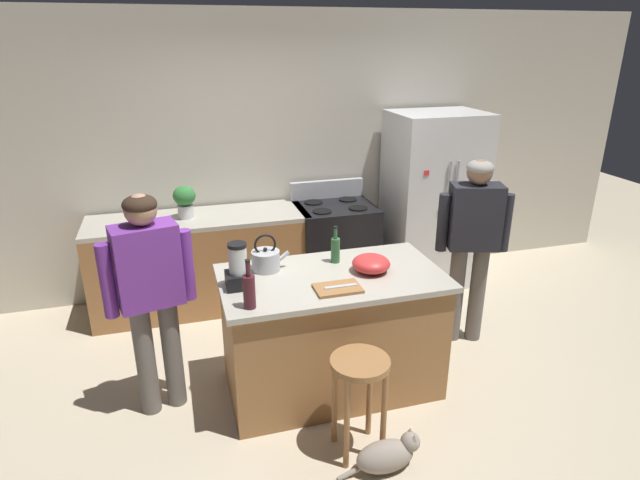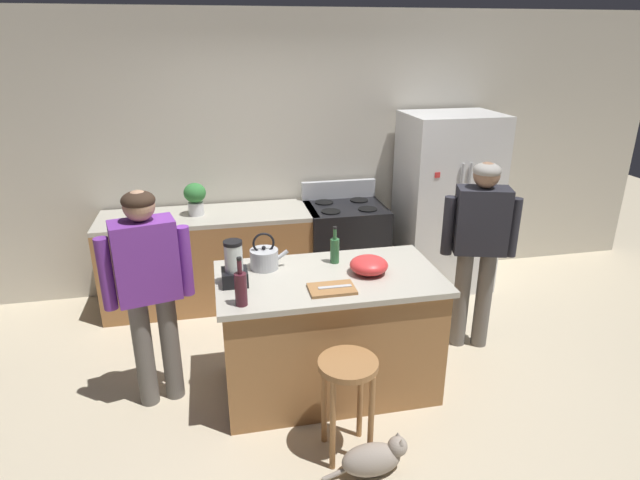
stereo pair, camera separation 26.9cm
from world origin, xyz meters
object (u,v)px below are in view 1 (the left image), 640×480
at_px(tea_kettle, 266,259).
at_px(cutting_board, 338,288).
at_px(bar_stool, 360,381).
at_px(potted_plant, 185,200).
at_px(chef_knife, 341,286).
at_px(person_by_island_left, 150,286).
at_px(refrigerator, 433,200).
at_px(cat, 388,455).
at_px(bottle_olive_oil, 335,249).
at_px(mixing_bowl, 371,264).
at_px(blender_appliance, 238,269).
at_px(stove_range, 335,248).
at_px(bottle_wine, 249,290).
at_px(kitchen_island, 332,332).
at_px(person_by_sink_right, 473,235).

height_order(tea_kettle, cutting_board, tea_kettle).
relative_size(bar_stool, tea_kettle, 2.42).
relative_size(potted_plant, chef_knife, 1.36).
bearing_deg(potted_plant, person_by_island_left, -101.61).
relative_size(refrigerator, cat, 3.41).
height_order(person_by_island_left, bottle_olive_oil, person_by_island_left).
distance_m(person_by_island_left, mixing_bowl, 1.49).
xyz_separation_m(bar_stool, mixing_bowl, (0.32, 0.66, 0.45)).
height_order(blender_appliance, mixing_bowl, blender_appliance).
bearing_deg(mixing_bowl, person_by_island_left, 175.56).
height_order(potted_plant, bottle_olive_oil, potted_plant).
xyz_separation_m(potted_plant, chef_knife, (0.89, -1.77, -0.15)).
bearing_deg(cat, stove_range, 79.87).
height_order(bar_stool, tea_kettle, tea_kettle).
bearing_deg(bottle_wine, bottle_olive_oil, 36.06).
height_order(kitchen_island, bar_stool, kitchen_island).
bearing_deg(potted_plant, person_by_sink_right, -29.17).
relative_size(kitchen_island, cutting_board, 5.16).
bearing_deg(cutting_board, bottle_wine, -172.31).
bearing_deg(bottle_wine, tea_kettle, 69.11).
bearing_deg(stove_range, tea_kettle, -125.44).
bearing_deg(chef_knife, potted_plant, 117.08).
bearing_deg(bottle_olive_oil, blender_appliance, -163.39).
xyz_separation_m(stove_range, potted_plant, (-1.41, 0.03, 0.61)).
height_order(person_by_sink_right, tea_kettle, person_by_sink_right).
bearing_deg(potted_plant, bottle_olive_oil, -53.30).
bearing_deg(person_by_island_left, bottle_olive_oil, 5.03).
xyz_separation_m(bar_stool, bottle_olive_oil, (0.13, 0.89, 0.49)).
height_order(person_by_island_left, cat, person_by_island_left).
xyz_separation_m(cat, bottle_olive_oil, (0.01, 1.10, 0.90)).
height_order(refrigerator, cutting_board, refrigerator).
bearing_deg(bottle_wine, blender_appliance, 94.34).
bearing_deg(person_by_island_left, tea_kettle, 8.64).
height_order(kitchen_island, potted_plant, potted_plant).
relative_size(cat, bottle_olive_oil, 1.88).
relative_size(cat, mixing_bowl, 1.94).
bearing_deg(chef_knife, cat, -81.84).
xyz_separation_m(stove_range, mixing_bowl, (-0.23, -1.54, 0.50)).
bearing_deg(bar_stool, blender_appliance, 131.79).
relative_size(stove_range, person_by_island_left, 0.70).
bearing_deg(stove_range, cutting_board, -107.21).
distance_m(person_by_island_left, bottle_olive_oil, 1.30).
xyz_separation_m(refrigerator, potted_plant, (-2.45, 0.05, 0.20)).
bearing_deg(person_by_sink_right, refrigerator, 77.60).
xyz_separation_m(person_by_island_left, blender_appliance, (0.56, -0.10, 0.09)).
bearing_deg(bar_stool, cutting_board, 89.27).
distance_m(person_by_island_left, potted_plant, 1.49).
distance_m(person_by_island_left, cat, 1.82).
relative_size(bottle_wine, tea_kettle, 1.15).
relative_size(stove_range, chef_knife, 4.94).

